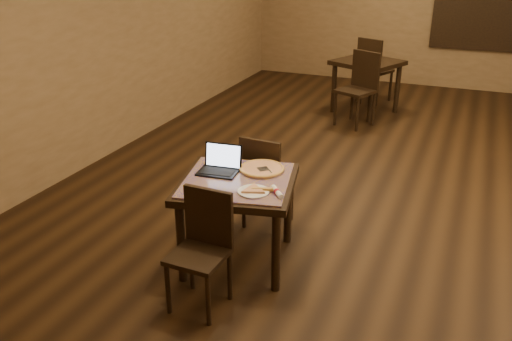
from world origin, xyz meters
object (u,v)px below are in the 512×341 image
at_px(laptop, 220,165).
at_px(other_table_b, 367,70).
at_px(tiled_table, 237,191).
at_px(pizza_pan, 262,170).
at_px(chair_main_far, 264,177).
at_px(other_table_b_chair_near, 360,84).
at_px(chair_main_near, 203,242).
at_px(other_table_b_chair_far, 372,66).

height_order(laptop, other_table_b, laptop).
relative_size(tiled_table, other_table_b, 0.94).
bearing_deg(laptop, pizza_pan, 17.03).
bearing_deg(chair_main_far, other_table_b_chair_near, -87.40).
height_order(tiled_table, chair_main_far, chair_main_far).
height_order(laptop, other_table_b_chair_near, other_table_b_chair_near).
distance_m(chair_main_near, other_table_b, 5.35).
bearing_deg(other_table_b_chair_near, laptop, -70.72).
distance_m(chair_main_near, other_table_b_chair_far, 5.98).
bearing_deg(other_table_b_chair_far, other_table_b, 117.15).
xyz_separation_m(chair_main_near, other_table_b_chair_far, (0.03, 5.98, 0.09)).
xyz_separation_m(tiled_table, other_table_b_chair_near, (0.11, 4.09, -0.06)).
bearing_deg(other_table_b, laptop, -69.65).
relative_size(chair_main_far, other_table_b_chair_near, 0.87).
distance_m(pizza_pan, other_table_b_chair_near, 3.86).
distance_m(tiled_table, laptop, 0.28).
bearing_deg(other_table_b_chair_near, pizza_pan, -66.13).
xyz_separation_m(tiled_table, other_table_b, (0.07, 4.72, 0.03)).
height_order(chair_main_near, other_table_b_chair_near, other_table_b_chair_near).
xyz_separation_m(tiled_table, pizza_pan, (0.12, 0.24, 0.11)).
relative_size(pizza_pan, other_table_b, 0.31).
bearing_deg(tiled_table, chair_main_near, -102.26).
bearing_deg(other_table_b_chair_far, other_table_b_chair_near, 117.15).
bearing_deg(other_table_b_chair_far, chair_main_far, 113.22).
xyz_separation_m(chair_main_near, chair_main_far, (-0.01, 1.24, 0.01)).
bearing_deg(chair_main_near, other_table_b_chair_far, 91.56).
relative_size(pizza_pan, other_table_b_chair_near, 0.34).
bearing_deg(chair_main_near, tiled_table, 92.11).
bearing_deg(other_table_b_chair_far, chair_main_near, 113.41).
distance_m(chair_main_near, other_table_b_chair_near, 4.71).
height_order(tiled_table, other_table_b_chair_far, other_table_b_chair_far).
relative_size(tiled_table, other_table_b_chair_near, 1.02).
xyz_separation_m(tiled_table, laptop, (-0.20, 0.10, 0.16)).
bearing_deg(chair_main_near, other_table_b, 91.12).
bearing_deg(pizza_pan, laptop, -156.66).
distance_m(tiled_table, chair_main_far, 0.63).
bearing_deg(chair_main_far, other_table_b_chair_far, -85.98).
bearing_deg(other_table_b, other_table_b_chair_near, -62.85).
xyz_separation_m(chair_main_far, pizza_pan, (0.13, -0.38, 0.24)).
height_order(tiled_table, other_table_b, other_table_b).
distance_m(tiled_table, pizza_pan, 0.29).
bearing_deg(laptop, chair_main_far, 63.16).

